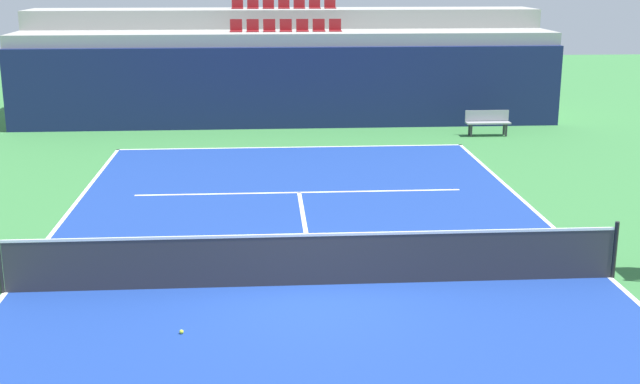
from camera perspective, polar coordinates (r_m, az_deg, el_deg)
ground_plane at (r=15.12m, az=-0.36°, el=-6.38°), size 80.00×80.00×0.00m
court_surface at (r=15.12m, az=-0.36°, el=-6.36°), size 11.00×24.00×0.01m
baseline_far at (r=26.59m, az=-1.97°, el=3.07°), size 11.00×0.10×0.00m
sideline_left at (r=15.77m, az=-20.66°, el=-6.43°), size 0.10×24.00×0.00m
sideline_right at (r=16.36m, az=19.15°, el=-5.52°), size 0.10×24.00×0.00m
service_line_far at (r=21.20m, az=-1.44°, el=-0.03°), size 8.26×0.10×0.00m
centre_service_line at (r=18.13m, az=-0.99°, el=-2.66°), size 0.10×6.40×0.00m
back_wall at (r=29.66m, az=-2.22°, el=7.09°), size 19.58×0.30×2.85m
stands_tier_lower at (r=30.97m, az=-2.31°, el=7.84°), size 19.58×2.40×3.29m
stands_tier_upper at (r=33.31m, az=-2.44°, el=8.96°), size 19.58×2.40×4.00m
seating_row_lower at (r=30.89m, az=-2.35°, el=11.12°), size 4.04×0.44×0.44m
seating_row_upper at (r=33.25m, az=-2.48°, el=12.61°), size 4.04×0.44×0.44m
tennis_net at (r=14.94m, az=-0.36°, el=-4.57°), size 11.08×0.08×1.07m
player_bench at (r=29.00m, az=11.36°, el=4.79°), size 1.50×0.40×0.85m
tennis_ball_1 at (r=13.37m, az=-9.43°, el=-9.38°), size 0.07×0.07×0.07m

